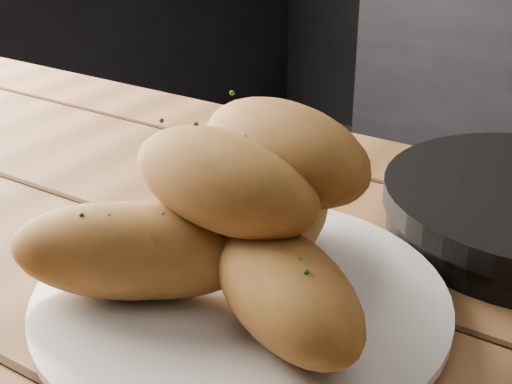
% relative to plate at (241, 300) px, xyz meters
% --- Properties ---
extents(plate, '(0.30, 0.30, 0.02)m').
position_rel_plate_xyz_m(plate, '(0.00, 0.00, 0.00)').
color(plate, silver).
rests_on(plate, table).
extents(bread_rolls, '(0.30, 0.25, 0.14)m').
position_rel_plate_xyz_m(bread_rolls, '(-0.01, -0.01, 0.06)').
color(bread_rolls, '#B57032').
rests_on(bread_rolls, plate).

